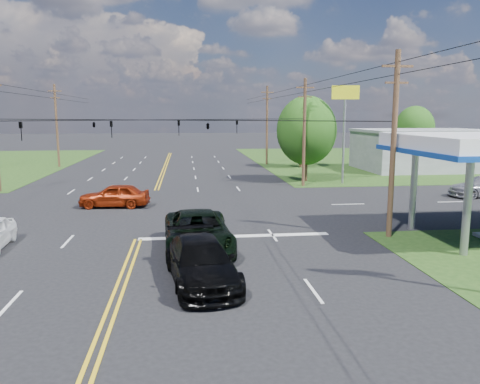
{
  "coord_description": "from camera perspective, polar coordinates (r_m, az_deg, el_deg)",
  "views": [
    {
      "loc": [
        2.47,
        -19.72,
        6.29
      ],
      "look_at": [
        5.5,
        6.0,
        2.04
      ],
      "focal_mm": 35.0,
      "sensor_mm": 36.0,
      "label": 1
    }
  ],
  "objects": [
    {
      "name": "pole_right_far",
      "position": [
        60.65,
        3.31,
        8.24
      ],
      "size": [
        1.6,
        0.28,
        10.0
      ],
      "color": "#47341E",
      "rests_on": "ground"
    },
    {
      "name": "tree_far_r",
      "position": [
        69.33,
        20.5,
        7.29
      ],
      "size": [
        5.32,
        5.32,
        7.63
      ],
      "color": "#47341E",
      "rests_on": "ground"
    },
    {
      "name": "power_lines",
      "position": [
        29.91,
        -11.78,
        13.55
      ],
      "size": [
        26.04,
        100.0,
        0.64
      ],
      "color": "black",
      "rests_on": "ground"
    },
    {
      "name": "polesign_ne",
      "position": [
        44.18,
        12.68,
        10.15
      ],
      "size": [
        2.46,
        0.75,
        8.96
      ],
      "color": "#A5A5AA",
      "rests_on": "ground"
    },
    {
      "name": "suv_black",
      "position": [
        17.92,
        -4.77,
        -8.45
      ],
      "size": [
        3.1,
        6.01,
        1.67
      ],
      "primitive_type": "imported",
      "rotation": [
        0.0,
        0.0,
        0.14
      ],
      "color": "black",
      "rests_on": "ground"
    },
    {
      "name": "tree_right_b",
      "position": [
        57.5,
        7.46,
        7.17
      ],
      "size": [
        4.94,
        4.94,
        7.09
      ],
      "color": "#47341E",
      "rests_on": "ground"
    },
    {
      "name": "pole_se",
      "position": [
        25.08,
        18.21,
        5.7
      ],
      "size": [
        1.6,
        0.28,
        9.5
      ],
      "color": "#47341E",
      "rests_on": "ground"
    },
    {
      "name": "stop_bar",
      "position": [
        24.67,
        -0.62,
        -5.46
      ],
      "size": [
        10.0,
        0.5,
        0.02
      ],
      "primitive_type": "cube",
      "color": "silver",
      "rests_on": "ground"
    },
    {
      "name": "pole_ne",
      "position": [
        42.08,
        7.83,
        7.36
      ],
      "size": [
        1.6,
        0.28,
        9.5
      ],
      "color": "#47341E",
      "rests_on": "ground"
    },
    {
      "name": "grass_ne",
      "position": [
        71.82,
        20.28,
        3.72
      ],
      "size": [
        46.0,
        48.0,
        0.03
      ],
      "primitive_type": "cube",
      "color": "#1B3A12",
      "rests_on": "ground"
    },
    {
      "name": "pole_left_far",
      "position": [
        61.7,
        -21.44,
        7.64
      ],
      "size": [
        1.6,
        0.28,
        10.0
      ],
      "color": "#47341E",
      "rests_on": "ground"
    },
    {
      "name": "pickup_dkgreen",
      "position": [
        22.02,
        -5.16,
        -4.87
      ],
      "size": [
        3.3,
        6.67,
        1.82
      ],
      "primitive_type": "imported",
      "rotation": [
        0.0,
        0.0,
        0.04
      ],
      "color": "black",
      "rests_on": "ground"
    },
    {
      "name": "retail_ne",
      "position": [
        58.73,
        21.32,
        4.69
      ],
      "size": [
        14.0,
        10.0,
        4.4
      ],
      "primitive_type": "cube",
      "color": "slate",
      "rests_on": "ground"
    },
    {
      "name": "sedan_red",
      "position": [
        33.54,
        -15.06,
        -0.41
      ],
      "size": [
        4.92,
        2.29,
        1.63
      ],
      "primitive_type": "imported",
      "rotation": [
        0.0,
        0.0,
        -1.65
      ],
      "color": "maroon",
      "rests_on": "ground"
    },
    {
      "name": "span_wire_signals",
      "position": [
        31.82,
        -11.31,
        8.61
      ],
      "size": [
        26.0,
        18.0,
        1.13
      ],
      "color": "black",
      "rests_on": "ground"
    },
    {
      "name": "ground",
      "position": [
        32.43,
        -10.97,
        -2.04
      ],
      "size": [
        280.0,
        280.0,
        0.0
      ],
      "primitive_type": "plane",
      "color": "black",
      "rests_on": "ground"
    },
    {
      "name": "tree_right_a",
      "position": [
        45.24,
        8.11,
        7.42
      ],
      "size": [
        5.7,
        5.7,
        8.18
      ],
      "color": "#47341E",
      "rests_on": "ground"
    }
  ]
}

